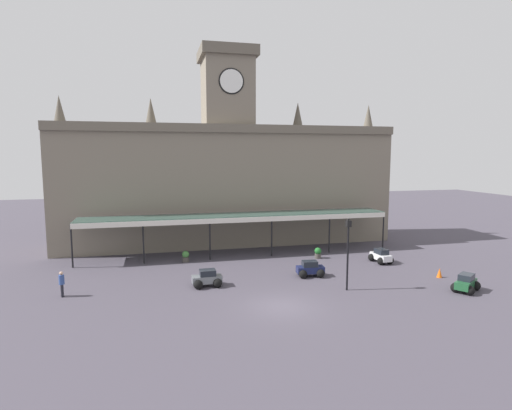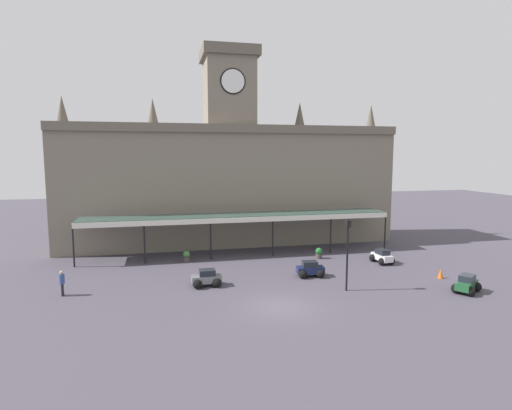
{
  "view_description": "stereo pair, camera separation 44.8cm",
  "coord_description": "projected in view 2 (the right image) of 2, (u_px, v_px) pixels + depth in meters",
  "views": [
    {
      "loc": [
        -7.19,
        -23.01,
        9.14
      ],
      "look_at": [
        0.0,
        6.73,
        5.41
      ],
      "focal_mm": 28.95,
      "sensor_mm": 36.0,
      "label": 1
    },
    {
      "loc": [
        -6.75,
        -23.11,
        9.14
      ],
      "look_at": [
        0.0,
        6.73,
        5.41
      ],
      "focal_mm": 28.95,
      "sensor_mm": 36.0,
      "label": 2
    }
  ],
  "objects": [
    {
      "name": "ground_plane",
      "position": [
        280.0,
        307.0,
        24.96
      ],
      "size": [
        140.0,
        140.0,
        0.0
      ],
      "primitive_type": "plane",
      "color": "#48424E"
    },
    {
      "name": "car_white_sedan",
      "position": [
        382.0,
        257.0,
        34.97
      ],
      "size": [
        1.62,
        2.11,
        1.19
      ],
      "color": "silver",
      "rests_on": "ground"
    },
    {
      "name": "pedestrian_beside_cars",
      "position": [
        62.0,
        282.0,
        26.81
      ],
      "size": [
        0.34,
        0.38,
        1.67
      ],
      "color": "black",
      "rests_on": "ground"
    },
    {
      "name": "car_grey_sedan",
      "position": [
        207.0,
        279.0,
        28.81
      ],
      "size": [
        2.07,
        1.56,
        1.19
      ],
      "color": "slate",
      "rests_on": "ground"
    },
    {
      "name": "car_green_sedan",
      "position": [
        467.0,
        285.0,
        27.53
      ],
      "size": [
        2.25,
        2.12,
        1.19
      ],
      "color": "#1E512D",
      "rests_on": "ground"
    },
    {
      "name": "planter_forecourt_centre",
      "position": [
        319.0,
        253.0,
        36.51
      ],
      "size": [
        0.6,
        0.6,
        0.96
      ],
      "color": "#47423D",
      "rests_on": "ground"
    },
    {
      "name": "entrance_canopy",
      "position": [
        240.0,
        216.0,
        37.64
      ],
      "size": [
        28.16,
        3.26,
        3.72
      ],
      "color": "#38564C",
      "rests_on": "ground"
    },
    {
      "name": "station_building",
      "position": [
        230.0,
        178.0,
        42.65
      ],
      "size": [
        33.51,
        6.69,
        19.58
      ],
      "color": "slate",
      "rests_on": "ground"
    },
    {
      "name": "traffic_cone",
      "position": [
        441.0,
        274.0,
        30.67
      ],
      "size": [
        0.4,
        0.4,
        0.72
      ],
      "primitive_type": "cone",
      "color": "orange",
      "rests_on": "ground"
    },
    {
      "name": "victorian_lamppost",
      "position": [
        347.0,
        246.0,
        27.58
      ],
      "size": [
        0.3,
        0.3,
        4.93
      ],
      "color": "black",
      "rests_on": "ground"
    },
    {
      "name": "planter_near_kerb",
      "position": [
        187.0,
        256.0,
        35.43
      ],
      "size": [
        0.6,
        0.6,
        0.96
      ],
      "color": "#47423D",
      "rests_on": "ground"
    },
    {
      "name": "car_navy_sedan",
      "position": [
        310.0,
        270.0,
        31.08
      ],
      "size": [
        2.13,
        1.66,
        1.19
      ],
      "color": "#19214C",
      "rests_on": "ground"
    }
  ]
}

